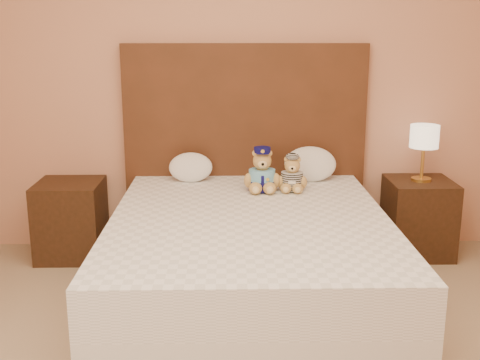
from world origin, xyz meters
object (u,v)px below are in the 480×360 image
teddy_police (262,169)px  pillow_left (191,166)px  lamp (424,139)px  teddy_prisoner (292,173)px  bed (250,260)px  nightstand_right (418,217)px  nightstand_left (71,220)px  pillow_right (310,162)px

teddy_police → pillow_left: size_ratio=0.95×
lamp → teddy_prisoner: (-0.95, -0.25, -0.18)m
bed → nightstand_right: bearing=32.6°
nightstand_left → nightstand_right: 2.50m
nightstand_left → pillow_right: pillow_right is taller
lamp → pillow_right: bearing=177.8°
nightstand_left → lamp: bearing=0.0°
bed → pillow_right: 1.03m
teddy_prisoner → pillow_left: size_ratio=0.77×
nightstand_right → teddy_prisoner: 1.06m
teddy_prisoner → pillow_left: teddy_prisoner is taller
bed → pillow_left: (-0.39, 0.83, 0.38)m
nightstand_right → pillow_right: pillow_right is taller
nightstand_right → pillow_left: pillow_left is taller
nightstand_right → pillow_right: size_ratio=1.49×
lamp → teddy_police: (-1.15, -0.25, -0.15)m
nightstand_left → pillow_right: (1.71, 0.03, 0.40)m
bed → teddy_police: size_ratio=6.84×
nightstand_left → pillow_right: bearing=1.0°
pillow_left → teddy_prisoner: bearing=-22.1°
pillow_left → nightstand_left: bearing=-178.0°
lamp → pillow_left: bearing=179.0°
lamp → teddy_police: size_ratio=1.37×
bed → pillow_left: pillow_left is taller
pillow_left → lamp: bearing=-1.0°
pillow_left → pillow_right: bearing=0.0°
nightstand_right → teddy_police: bearing=-167.7°
nightstand_right → pillow_right: 0.89m
nightstand_right → pillow_left: (-1.64, 0.03, 0.38)m
teddy_prisoner → bed: bearing=-112.4°
pillow_left → pillow_right: pillow_right is taller
lamp → teddy_police: 1.19m
nightstand_left → teddy_prisoner: teddy_prisoner is taller
nightstand_right → lamp: size_ratio=1.38×
nightstand_right → lamp: 0.57m
nightstand_left → nightstand_right: size_ratio=1.00×
teddy_prisoner → lamp: bearing=21.1°
teddy_police → pillow_left: (-0.49, 0.28, -0.04)m
nightstand_left → nightstand_right: bearing=0.0°
bed → pillow_left: 0.99m
lamp → teddy_prisoner: lamp is taller
teddy_police → pillow_left: teddy_police is taller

